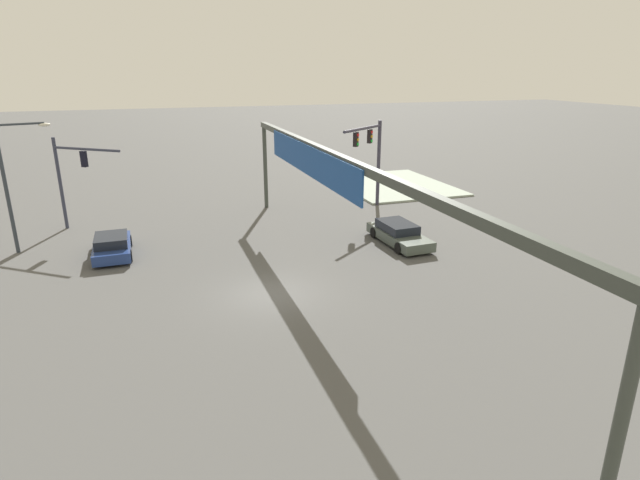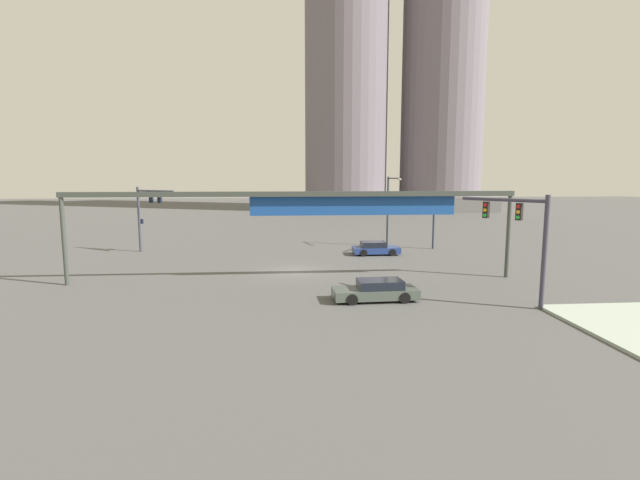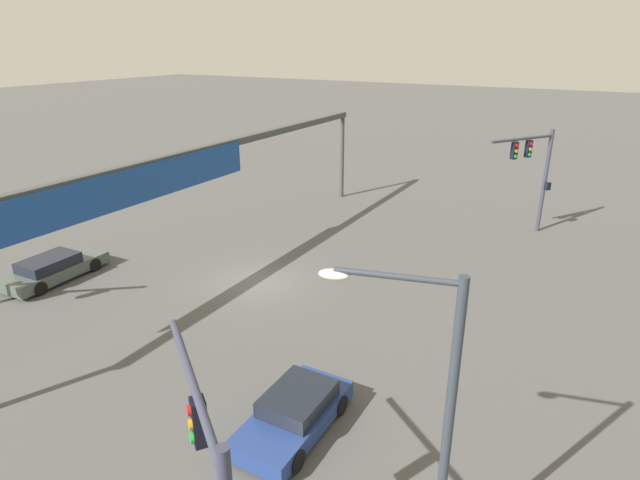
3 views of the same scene
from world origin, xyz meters
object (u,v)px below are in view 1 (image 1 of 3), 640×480
(traffic_signal_opposite_side, at_px, (71,171))
(traffic_signal_cross_street, at_px, (372,150))
(sedan_car_approaching, at_px, (399,234))
(sedan_car_waiting_far, at_px, (112,246))
(streetlamp_curved_arm, at_px, (12,177))

(traffic_signal_opposite_side, height_order, traffic_signal_cross_street, traffic_signal_cross_street)
(traffic_signal_cross_street, height_order, sedan_car_approaching, traffic_signal_cross_street)
(traffic_signal_opposite_side, height_order, sedan_car_waiting_far, traffic_signal_opposite_side)
(traffic_signal_cross_street, bearing_deg, sedan_car_approaching, 40.12)
(sedan_car_waiting_far, bearing_deg, streetlamp_curved_arm, 62.97)
(streetlamp_curved_arm, xyz_separation_m, sedan_car_waiting_far, (-2.32, -4.67, -3.62))
(traffic_signal_opposite_side, bearing_deg, traffic_signal_cross_street, 34.14)
(traffic_signal_cross_street, relative_size, sedan_car_waiting_far, 1.46)
(sedan_car_approaching, distance_m, sedan_car_waiting_far, 16.00)
(traffic_signal_cross_street, bearing_deg, traffic_signal_opposite_side, -40.91)
(traffic_signal_opposite_side, height_order, streetlamp_curved_arm, streetlamp_curved_arm)
(traffic_signal_cross_street, height_order, sedan_car_waiting_far, traffic_signal_cross_street)
(traffic_signal_opposite_side, xyz_separation_m, sedan_car_waiting_far, (-5.78, -2.17, -3.20))
(traffic_signal_opposite_side, distance_m, sedan_car_approaching, 20.20)
(streetlamp_curved_arm, distance_m, sedan_car_approaching, 21.39)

